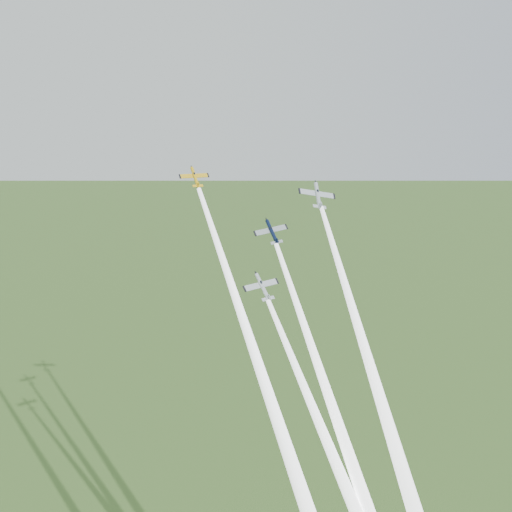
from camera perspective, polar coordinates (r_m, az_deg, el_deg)
name	(u,v)px	position (r m, az deg, el deg)	size (l,w,h in m)	color
plane_yellow	(195,177)	(138.44, -5.46, 7.00)	(6.68, 6.63, 1.05)	gold
smoke_trail_yellow	(255,355)	(118.89, -0.09, -8.76)	(2.83, 2.83, 77.53)	white
plane_navy	(272,232)	(136.45, 1.43, 2.17)	(7.71, 7.65, 1.21)	black
smoke_trail_navy	(331,404)	(121.82, 6.71, -12.91)	(2.83, 2.83, 70.97)	white
plane_silver_right	(318,195)	(141.57, 5.51, 5.39)	(8.73, 8.66, 1.37)	silver
smoke_trail_silver_right	(365,351)	(124.80, 9.71, -8.30)	(2.83, 2.83, 67.84)	white
plane_silver_low	(262,287)	(127.96, 0.57, -2.75)	(7.86, 7.80, 1.23)	#B6BEC5
smoke_trail_silver_low	(329,447)	(118.82, 6.53, -16.54)	(2.83, 2.83, 60.43)	white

